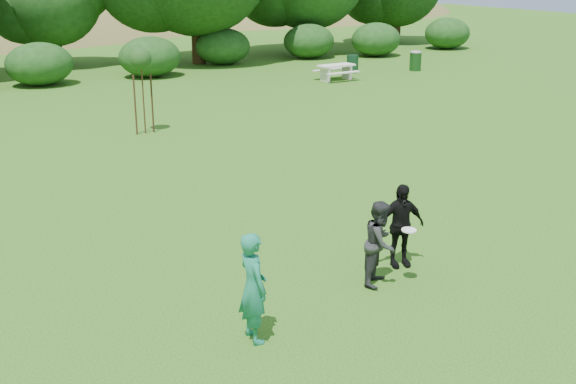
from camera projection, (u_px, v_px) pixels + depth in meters
name	position (u px, v px, depth m)	size (l,w,h in m)	color
ground	(379.00, 296.00, 12.74)	(120.00, 120.00, 0.00)	#19470C
player_teal	(253.00, 287.00, 11.03)	(0.65, 0.43, 1.78)	#197259
player_grey	(380.00, 243.00, 13.01)	(0.77, 0.60, 1.57)	#28292B
player_black	(400.00, 225.00, 13.74)	(0.97, 0.40, 1.65)	black
trash_can_near	(353.00, 64.00, 37.04)	(0.60, 0.60, 0.90)	#123220
frisbee	(409.00, 230.00, 12.83)	(0.27, 0.27, 0.03)	white
sapling	(141.00, 62.00, 23.67)	(0.70, 0.70, 2.85)	#3F2618
picnic_table	(336.00, 70.00, 34.70)	(1.80, 1.48, 0.76)	silver
trash_can_lidded	(415.00, 60.00, 37.67)	(0.60, 0.60, 1.05)	#163C16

